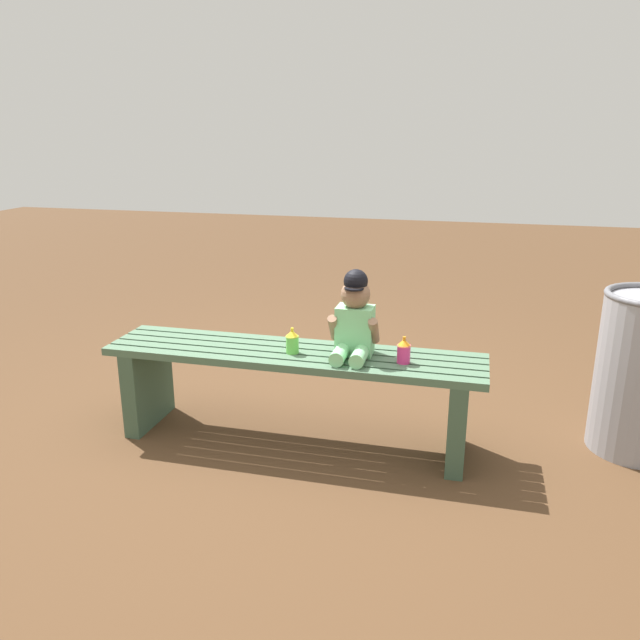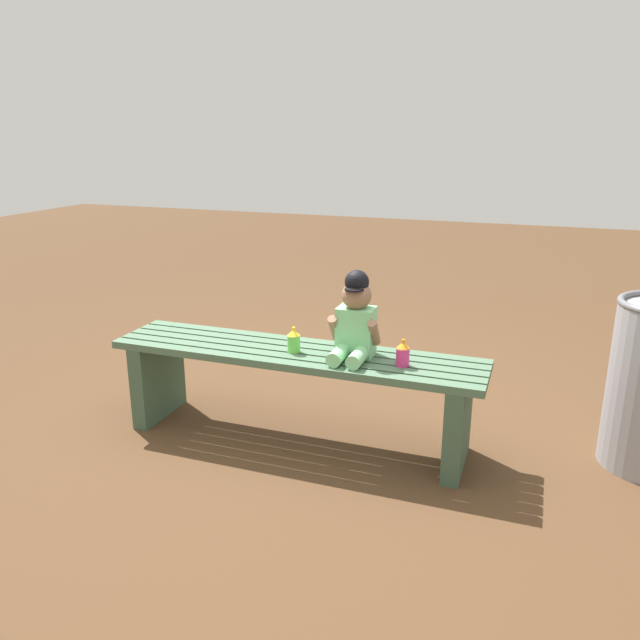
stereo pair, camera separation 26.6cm
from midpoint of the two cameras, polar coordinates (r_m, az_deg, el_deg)
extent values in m
plane|color=#4C331E|center=(3.16, 0.24, -10.83)|extent=(16.00, 16.00, 0.00)
cube|color=#47664C|center=(2.83, -0.84, -4.19)|extent=(1.81, 0.07, 0.04)
cube|color=#47664C|center=(2.90, -0.29, -3.65)|extent=(1.81, 0.07, 0.04)
cube|color=#47664C|center=(2.98, 0.25, -3.14)|extent=(1.81, 0.07, 0.04)
cube|color=#47664C|center=(3.05, 0.75, -2.65)|extent=(1.81, 0.07, 0.04)
cube|color=#47664C|center=(3.12, 1.24, -2.18)|extent=(1.81, 0.07, 0.04)
cube|color=#3C5641|center=(3.39, -12.44, -5.22)|extent=(0.08, 0.39, 0.43)
cube|color=#3C5641|center=(2.92, 15.12, -9.17)|extent=(0.08, 0.39, 0.43)
cube|color=#7FCC8C|center=(2.89, 5.96, -1.08)|extent=(0.17, 0.12, 0.23)
sphere|color=#8C664C|center=(2.84, 6.06, 2.24)|extent=(0.14, 0.14, 0.14)
cylinder|color=black|center=(2.79, 5.90, 2.79)|extent=(0.09, 0.09, 0.01)
sphere|color=black|center=(2.82, 6.10, 3.44)|extent=(0.11, 0.11, 0.11)
cylinder|color=#85D693|center=(2.81, 4.42, -3.27)|extent=(0.07, 0.16, 0.07)
cylinder|color=#85D693|center=(2.79, 6.20, -3.48)|extent=(0.07, 0.16, 0.07)
cylinder|color=#8C664C|center=(2.88, 4.01, -0.79)|extent=(0.04, 0.12, 0.14)
cylinder|color=#8C664C|center=(2.84, 7.66, -1.18)|extent=(0.04, 0.12, 0.14)
cylinder|color=#66CC4C|center=(2.93, 0.18, -2.21)|extent=(0.06, 0.06, 0.08)
cone|color=yellow|center=(2.91, 0.18, -1.20)|extent=(0.06, 0.06, 0.03)
cylinder|color=yellow|center=(2.91, 0.18, -0.86)|extent=(0.01, 0.01, 0.02)
cylinder|color=#E5337F|center=(2.81, 10.29, -3.37)|extent=(0.06, 0.06, 0.08)
cone|color=orange|center=(2.79, 10.35, -2.33)|extent=(0.06, 0.06, 0.03)
cylinder|color=orange|center=(2.78, 10.37, -1.98)|extent=(0.01, 0.01, 0.02)
camera|label=1|loc=(0.13, -87.30, 0.83)|focal=34.94mm
camera|label=2|loc=(0.13, 92.70, -0.83)|focal=34.94mm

